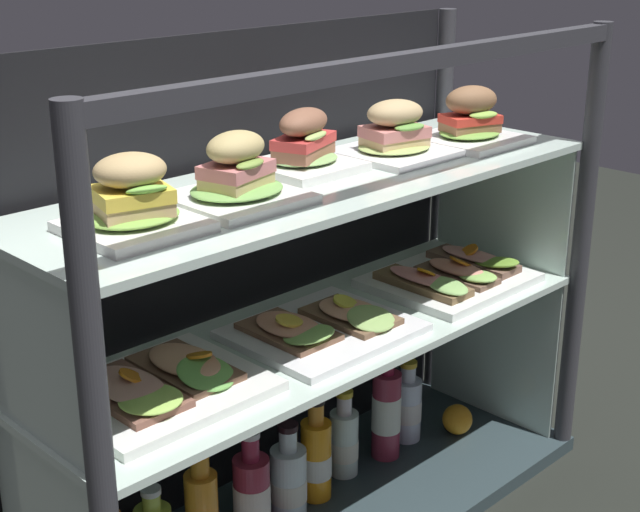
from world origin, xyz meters
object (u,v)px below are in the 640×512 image
object	(u,v)px
juice_bottle_tucked_behind	(316,458)
juice_bottle_front_right_end	(386,412)
plated_roll_sandwich_right_of_center	(395,136)
open_sandwich_tray_right_of_center	(324,326)
plated_roll_sandwich_left_of_center	(304,148)
juice_bottle_back_center	(344,441)
juice_bottle_front_left_end	(252,496)
open_sandwich_tray_near_right_corner	(161,384)
juice_bottle_front_second	(407,407)
plated_roll_sandwich_far_left	(132,203)
plated_roll_sandwich_near_left_corner	(470,123)
juice_bottle_near_post	(289,480)
plated_roll_sandwich_mid_left	(237,178)
orange_fruit_beside_bottles	(457,419)
open_sandwich_tray_near_left_corner	(452,276)

from	to	relation	value
juice_bottle_tucked_behind	juice_bottle_front_right_end	bearing A→B (deg)	1.08
plated_roll_sandwich_right_of_center	open_sandwich_tray_right_of_center	bearing A→B (deg)	-171.90
plated_roll_sandwich_left_of_center	juice_bottle_tucked_behind	bearing A→B (deg)	-33.60
juice_bottle_tucked_behind	juice_bottle_back_center	distance (m)	0.11
open_sandwich_tray_right_of_center	juice_bottle_front_left_end	distance (m)	0.35
open_sandwich_tray_near_right_corner	juice_bottle_front_second	size ratio (longest dim) A/B	1.64
plated_roll_sandwich_far_left	juice_bottle_front_second	xyz separation A→B (m)	(0.74, 0.08, -0.65)
plated_roll_sandwich_near_left_corner	juice_bottle_front_right_end	bearing A→B (deg)	157.24
juice_bottle_near_post	juice_bottle_front_second	world-z (taller)	juice_bottle_near_post
plated_roll_sandwich_far_left	open_sandwich_tray_near_right_corner	bearing A→B (deg)	28.25
open_sandwich_tray_right_of_center	juice_bottle_front_second	distance (m)	0.48
plated_roll_sandwich_mid_left	juice_bottle_tucked_behind	bearing A→B (deg)	14.07
juice_bottle_front_second	plated_roll_sandwich_right_of_center	bearing A→B (deg)	-159.19
juice_bottle_back_center	open_sandwich_tray_right_of_center	bearing A→B (deg)	-150.57
juice_bottle_back_center	orange_fruit_beside_bottles	world-z (taller)	juice_bottle_back_center
plated_roll_sandwich_mid_left	plated_roll_sandwich_right_of_center	size ratio (longest dim) A/B	0.98
plated_roll_sandwich_left_of_center	open_sandwich_tray_near_right_corner	size ratio (longest dim) A/B	0.55
juice_bottle_front_second	orange_fruit_beside_bottles	world-z (taller)	juice_bottle_front_second
plated_roll_sandwich_left_of_center	open_sandwich_tray_right_of_center	size ratio (longest dim) A/B	0.55
juice_bottle_front_left_end	open_sandwich_tray_right_of_center	bearing A→B (deg)	-16.76
plated_roll_sandwich_mid_left	plated_roll_sandwich_near_left_corner	world-z (taller)	same
plated_roll_sandwich_left_of_center	juice_bottle_front_second	size ratio (longest dim) A/B	0.90
open_sandwich_tray_right_of_center	juice_bottle_near_post	distance (m)	0.34
juice_bottle_near_post	juice_bottle_front_right_end	size ratio (longest dim) A/B	0.77
juice_bottle_front_left_end	juice_bottle_tucked_behind	bearing A→B (deg)	4.60
plated_roll_sandwich_far_left	plated_roll_sandwich_near_left_corner	xyz separation A→B (m)	(0.81, 0.00, -0.00)
open_sandwich_tray_right_of_center	juice_bottle_near_post	size ratio (longest dim) A/B	1.56
juice_bottle_front_second	juice_bottle_tucked_behind	bearing A→B (deg)	-176.42
juice_bottle_front_second	juice_bottle_near_post	bearing A→B (deg)	-176.32
open_sandwich_tray_near_right_corner	juice_bottle_back_center	distance (m)	0.60
plated_roll_sandwich_right_of_center	juice_bottle_tucked_behind	distance (m)	0.66
plated_roll_sandwich_far_left	open_sandwich_tray_near_right_corner	xyz separation A→B (m)	(0.05, 0.02, -0.32)
plated_roll_sandwich_mid_left	juice_bottle_near_post	size ratio (longest dim) A/B	0.95
open_sandwich_tray_near_right_corner	juice_bottle_front_right_end	world-z (taller)	open_sandwich_tray_near_right_corner
open_sandwich_tray_near_left_corner	orange_fruit_beside_bottles	bearing A→B (deg)	15.64
open_sandwich_tray_right_of_center	juice_bottle_front_left_end	xyz separation A→B (m)	(-0.15, 0.04, -0.32)
plated_roll_sandwich_left_of_center	plated_roll_sandwich_near_left_corner	bearing A→B (deg)	-10.61
plated_roll_sandwich_near_left_corner	open_sandwich_tray_near_right_corner	bearing A→B (deg)	178.44
plated_roll_sandwich_left_of_center	juice_bottle_front_left_end	xyz separation A→B (m)	(-0.17, -0.03, -0.64)
juice_bottle_front_left_end	plated_roll_sandwich_mid_left	bearing A→B (deg)	-138.08
juice_bottle_front_left_end	plated_roll_sandwich_far_left	bearing A→B (deg)	-168.44
plated_roll_sandwich_left_of_center	open_sandwich_tray_near_right_corner	distance (m)	0.49
plated_roll_sandwich_right_of_center	juice_bottle_front_left_end	world-z (taller)	plated_roll_sandwich_right_of_center
plated_roll_sandwich_right_of_center	juice_bottle_near_post	distance (m)	0.70
plated_roll_sandwich_left_of_center	juice_bottle_front_right_end	world-z (taller)	plated_roll_sandwich_left_of_center
plated_roll_sandwich_mid_left	open_sandwich_tray_near_left_corner	bearing A→B (deg)	-1.20
plated_roll_sandwich_right_of_center	juice_bottle_tucked_behind	xyz separation A→B (m)	(-0.18, 0.03, -0.64)
juice_bottle_near_post	juice_bottle_front_second	distance (m)	0.39
juice_bottle_tucked_behind	juice_bottle_front_second	bearing A→B (deg)	3.58
juice_bottle_back_center	juice_bottle_front_second	size ratio (longest dim) A/B	1.02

